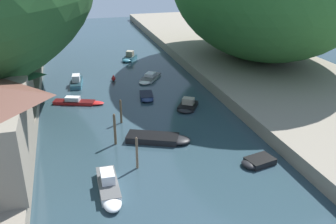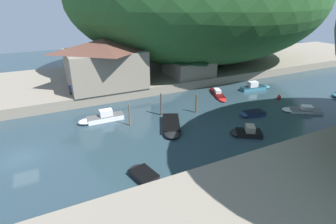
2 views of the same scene
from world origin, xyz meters
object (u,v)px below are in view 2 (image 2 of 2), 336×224
Objects in this scene: boat_navy_launch at (256,87)px; channel_buoy_near at (279,97)px; boat_white_cruiser at (218,94)px; waterfront_building at (105,62)px; boathouse_shed at (189,64)px; boat_mid_channel at (246,132)px; boat_open_rowboat at (251,114)px; boat_moored_right at (142,173)px; boat_far_upstream at (101,118)px; boat_near_quay at (171,127)px; boat_far_right_bank at (302,110)px; person_on_quay at (70,89)px.

boat_navy_launch is 5.34m from channel_buoy_near.
waterfront_building is at bearing -9.41° from boat_white_cruiser.
boathouse_shed reaches higher than boat_mid_channel.
boat_navy_launch is at bearing -14.15° from boat_mid_channel.
boat_open_rowboat is 19.63m from boat_moored_right.
boat_moored_right is at bearing 130.28° from boat_mid_channel.
boat_white_cruiser is 13.79m from boat_mid_channel.
boat_open_rowboat is at bearing 5.05° from boat_moored_right.
boat_navy_launch is (-8.44, 8.72, 0.18)m from boat_open_rowboat.
boat_open_rowboat is (18.04, 15.80, -5.24)m from waterfront_building.
boat_far_upstream is at bearing -80.95° from boat_navy_launch.
boat_far_right_bank is at bearing -165.70° from boat_near_quay.
boat_navy_launch reaches higher than channel_buoy_near.
boat_near_quay is 20.74m from channel_buoy_near.
person_on_quay is at bearing 63.01° from boat_open_rowboat.
boat_mid_channel is (1.97, -12.18, 0.09)m from boat_far_right_bank.
waterfront_building is 1.99× the size of boat_white_cruiser.
channel_buoy_near reaches higher than boat_white_cruiser.
boat_moored_right is 14.25m from boat_mid_channel.
boat_white_cruiser is 9.75m from channel_buoy_near.
waterfront_building is at bearing -91.12° from boathouse_shed.
waterfront_building is 7.25m from person_on_quay.
person_on_quay is at bearing 85.85° from boat_moored_right.
boat_mid_channel is at bearing 87.73° from boat_white_cruiser.
channel_buoy_near is 0.55× the size of person_on_quay.
boathouse_shed is 17.27m from channel_buoy_near.
boat_moored_right is at bearing -55.20° from boat_navy_launch.
boat_white_cruiser is at bearing 3.99° from boat_open_rowboat.
waterfront_building is 1.54× the size of boathouse_shed.
boat_moored_right is 0.51× the size of boat_near_quay.
channel_buoy_near is (-7.19, 13.29, -0.01)m from boat_mid_channel.
boat_far_upstream is (1.00, -28.11, 0.01)m from boat_navy_launch.
boathouse_shed is 22.29m from boat_far_upstream.
boat_moored_right is (14.66, -19.40, -0.00)m from boat_white_cruiser.
boat_navy_launch is 6.44× the size of channel_buoy_near.
boat_mid_channel is 4.43× the size of channel_buoy_near.
boathouse_shed is at bearing 88.88° from waterfront_building.
boat_mid_channel is at bearing -39.69° from boat_navy_launch.
person_on_quay is (-21.76, -3.29, 2.22)m from boat_moored_right.
boat_white_cruiser is 1.08× the size of boat_navy_launch.
waterfront_building is at bearing 82.91° from boat_far_right_bank.
boat_moored_right is 22.12m from person_on_quay.
boat_far_upstream is (-7.44, -19.38, 0.19)m from boat_open_rowboat.
boat_far_right_bank is 0.92× the size of boat_far_upstream.
boat_far_upstream reaches higher than channel_buoy_near.
boathouse_shed is 30.48m from boat_moored_right.
boat_far_upstream is 3.54× the size of person_on_quay.
boathouse_shed is 2.03× the size of boat_mid_channel.
boat_navy_launch is at bearing -136.75° from boat_near_quay.
boat_open_rowboat is 7.89m from boat_far_right_bank.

